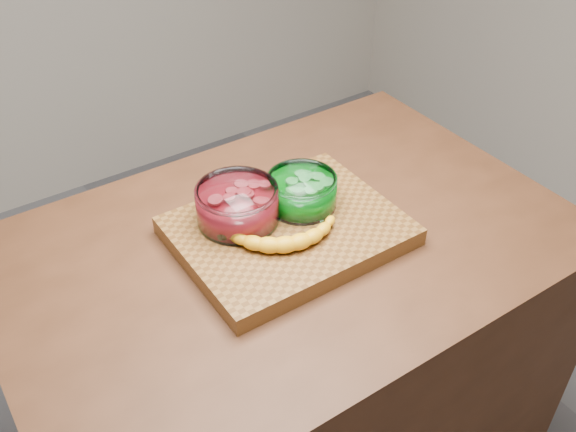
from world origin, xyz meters
TOP-DOWN VIEW (x-y plane):
  - counter at (0.00, 0.00)m, footprint 1.20×0.80m
  - cutting_board at (0.00, 0.00)m, footprint 0.45×0.35m
  - bowl_red at (-0.08, 0.07)m, footprint 0.17×0.17m
  - bowl_green at (0.06, 0.04)m, footprint 0.15×0.15m
  - banana at (-0.03, -0.03)m, footprint 0.25×0.16m

SIDE VIEW (x-z plane):
  - counter at x=0.00m, z-range 0.00..0.90m
  - cutting_board at x=0.00m, z-range 0.90..0.94m
  - banana at x=-0.03m, z-range 0.94..0.98m
  - bowl_green at x=0.06m, z-range 0.94..1.01m
  - bowl_red at x=-0.08m, z-range 0.94..1.02m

